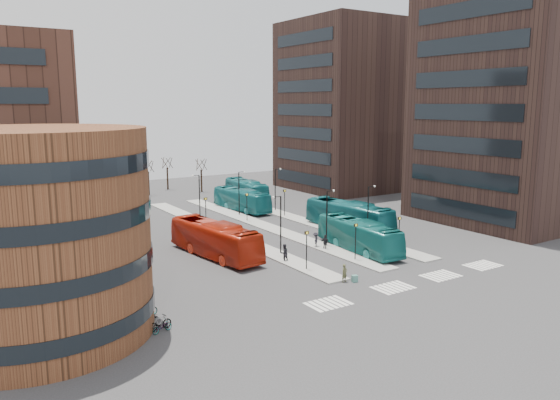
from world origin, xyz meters
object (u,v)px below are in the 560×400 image
teal_bus_b (242,200)px  commuter_b (325,242)px  commuter_a (284,253)px  teal_bus_c (349,216)px  bicycle_mid (160,323)px  red_bus (215,239)px  teal_bus_a (359,235)px  commuter_c (316,240)px  teal_bus_d (246,190)px  traveller (344,273)px  bicycle_far (144,309)px  bicycle_near (162,327)px  suitcase (355,279)px

teal_bus_b → commuter_b: size_ratio=6.98×
teal_bus_b → commuter_a: 27.19m
teal_bus_c → bicycle_mid: size_ratio=7.17×
red_bus → teal_bus_b: (14.21, 20.09, -0.20)m
teal_bus_a → commuter_c: 4.77m
teal_bus_d → commuter_b: 32.40m
teal_bus_b → commuter_b: (-3.14, -24.22, -0.79)m
teal_bus_a → traveller: (-7.99, -7.33, -0.87)m
teal_bus_c → bicycle_far: bearing=-161.5°
teal_bus_b → bicycle_near: (-25.72, -35.23, -1.20)m
bicycle_mid → teal_bus_c: bearing=-71.3°
bicycle_near → bicycle_mid: (0.00, 0.40, 0.13)m
commuter_b → bicycle_far: 23.76m
traveller → bicycle_mid: (-17.43, -1.14, -0.27)m
commuter_b → red_bus: bearing=54.9°
red_bus → teal_bus_d: (19.03, 27.27, -0.14)m
teal_bus_c → commuter_b: bearing=-149.2°
teal_bus_b → commuter_b: bearing=-101.8°
traveller → bicycle_mid: 17.47m
teal_bus_b → bicycle_far: bearing=-133.6°
commuter_b → commuter_c: 1.39m
suitcase → bicycle_far: 18.39m
teal_bus_c → commuter_a: (-14.32, -7.14, -0.92)m
traveller → commuter_b: size_ratio=0.98×
suitcase → teal_bus_d: size_ratio=0.05×
bicycle_mid → bicycle_near: bearing=170.6°
teal_bus_d → traveller: (-13.11, -40.87, -0.87)m
commuter_c → bicycle_near: 25.50m
commuter_b → traveller: bearing=136.7°
teal_bus_d → bicycle_mid: teal_bus_d is taller
suitcase → commuter_a: bearing=114.3°
bicycle_far → teal_bus_b: bearing=-22.0°
bicycle_near → bicycle_mid: bearing=-15.6°
red_bus → bicycle_far: size_ratio=6.82×
teal_bus_a → commuter_c: teal_bus_a is taller
red_bus → teal_bus_b: bearing=47.8°
teal_bus_a → commuter_b: bearing=148.0°
teal_bus_c → teal_bus_a: bearing=-128.5°
teal_bus_a → bicycle_far: 25.98m
teal_bus_d → bicycle_mid: bearing=-119.6°
commuter_a → bicycle_near: commuter_a is taller
red_bus → commuter_a: size_ratio=7.25×
commuter_c → bicycle_far: commuter_c is taller
bicycle_mid → teal_bus_b: bearing=-45.9°
teal_bus_d → teal_bus_b: bearing=-117.5°
teal_bus_a → teal_bus_c: (5.33, 7.95, 0.13)m
red_bus → teal_bus_d: red_bus is taller
teal_bus_c → commuter_b: 10.06m
traveller → commuter_a: bearing=90.7°
teal_bus_d → commuter_c: teal_bus_d is taller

